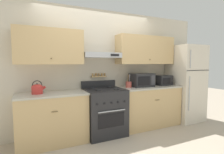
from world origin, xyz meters
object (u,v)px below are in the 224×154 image
(utensil_crock, at_px, (129,84))
(tea_kettle, at_px, (37,89))
(stove_range, at_px, (104,111))
(toaster_oven, at_px, (163,80))
(refrigerator, at_px, (185,83))
(microwave, at_px, (142,80))

(utensil_crock, bearing_deg, tea_kettle, -180.00)
(stove_range, height_order, toaster_oven, toaster_oven)
(refrigerator, relative_size, microwave, 3.69)
(microwave, bearing_deg, stove_range, -174.68)
(toaster_oven, bearing_deg, tea_kettle, 179.97)
(microwave, bearing_deg, utensil_crock, -177.09)
(refrigerator, relative_size, toaster_oven, 5.28)
(stove_range, height_order, utensil_crock, utensil_crock)
(tea_kettle, distance_m, microwave, 2.17)
(tea_kettle, xyz_separation_m, toaster_oven, (2.77, -0.00, 0.03))
(refrigerator, xyz_separation_m, tea_kettle, (-3.41, 0.09, 0.06))
(stove_range, bearing_deg, refrigerator, -0.53)
(stove_range, xyz_separation_m, tea_kettle, (-1.22, 0.07, 0.53))
(utensil_crock, bearing_deg, stove_range, -173.29)
(microwave, bearing_deg, tea_kettle, -179.53)
(refrigerator, distance_m, tea_kettle, 3.41)
(microwave, distance_m, toaster_oven, 0.61)
(stove_range, bearing_deg, toaster_oven, 2.54)
(tea_kettle, xyz_separation_m, microwave, (2.17, 0.02, 0.06))
(toaster_oven, bearing_deg, utensil_crock, 179.90)
(stove_range, distance_m, microwave, 1.12)
(utensil_crock, distance_m, toaster_oven, 0.96)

